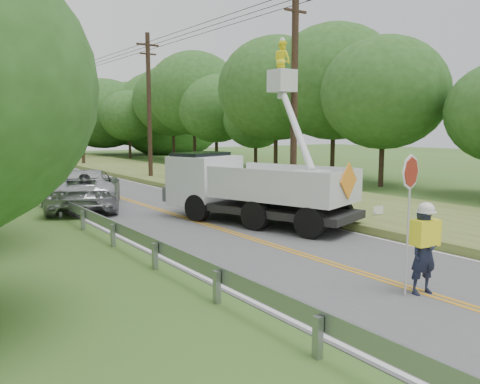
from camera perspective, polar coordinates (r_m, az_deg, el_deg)
ground at (r=12.42m, az=16.36°, el=-9.89°), size 140.00×140.00×0.00m
road at (r=23.56m, az=-11.25°, el=-1.49°), size 7.20×96.00×0.03m
guardrail at (r=23.06m, az=-21.37°, el=-0.70°), size 0.18×48.00×0.77m
utility_poles at (r=28.29m, az=-4.61°, el=10.80°), size 1.60×43.30×10.00m
tall_grass_verge at (r=27.15m, az=2.57°, el=0.13°), size 7.00×96.00×0.30m
treeline_right at (r=42.06m, az=1.44°, el=11.01°), size 10.91×55.19×11.35m
treeline_horizon at (r=64.30m, az=-25.84°, el=8.46°), size 58.60×15.26×12.40m
flagger at (r=11.41m, az=20.75°, el=-5.82°), size 1.19×0.57×3.09m
bucket_truck at (r=19.23m, az=-0.01°, el=1.53°), size 5.34×7.93×7.28m
suv_silver at (r=23.29m, az=-17.59°, el=0.41°), size 5.10×7.00×1.77m
suv_darkgrey at (r=33.37m, az=-22.58°, el=1.91°), size 3.04×5.06×1.37m
stop_sign_permanent at (r=30.11m, az=-25.90°, el=2.69°), size 0.36×0.37×2.29m
yard_sign at (r=19.51m, az=15.87°, el=-2.14°), size 0.45×0.13×0.65m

